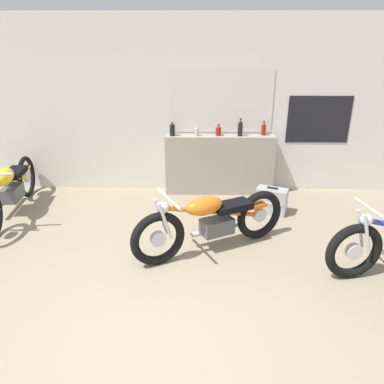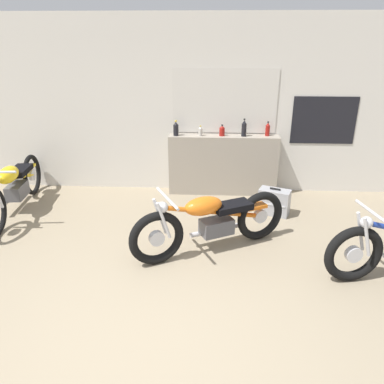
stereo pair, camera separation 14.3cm
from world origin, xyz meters
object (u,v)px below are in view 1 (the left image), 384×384
object	(u,v)px
bottle_right_center	(240,128)
motorcycle_yellow	(9,188)
hard_case_silver	(272,201)
motorcycle_orange	(212,221)
bottle_leftmost	(172,129)
bottle_left_center	(197,131)
bottle_center	(218,131)
bottle_rightmost	(264,129)

from	to	relation	value
bottle_right_center	motorcycle_yellow	distance (m)	3.58
hard_case_silver	motorcycle_orange	bearing A→B (deg)	-130.64
bottle_leftmost	bottle_left_center	bearing A→B (deg)	1.30
bottle_leftmost	hard_case_silver	size ratio (longest dim) A/B	0.49
bottle_center	bottle_right_center	bearing A→B (deg)	-1.89
bottle_center	bottle_left_center	bearing A→B (deg)	-177.12
bottle_right_center	hard_case_silver	xyz separation A→B (m)	(0.43, -0.78, -0.91)
bottle_left_center	hard_case_silver	distance (m)	1.61
bottle_leftmost	bottle_left_center	distance (m)	0.39
bottle_right_center	bottle_rightmost	size ratio (longest dim) A/B	1.22
bottle_leftmost	bottle_center	world-z (taller)	bottle_leftmost
bottle_leftmost	motorcycle_yellow	distance (m)	2.57
bottle_right_center	hard_case_silver	distance (m)	1.27
bottle_rightmost	bottle_right_center	bearing A→B (deg)	-172.43
bottle_leftmost	bottle_center	xyz separation A→B (m)	(0.73, 0.03, -0.03)
bottle_left_center	motorcycle_orange	world-z (taller)	bottle_left_center
motorcycle_yellow	hard_case_silver	world-z (taller)	motorcycle_yellow
motorcycle_yellow	hard_case_silver	bearing A→B (deg)	2.03
bottle_right_center	motorcycle_orange	bearing A→B (deg)	-104.88
bottle_left_center	bottle_center	world-z (taller)	bottle_center
motorcycle_yellow	hard_case_silver	size ratio (longest dim) A/B	4.26
bottle_center	bottle_rightmost	world-z (taller)	bottle_rightmost
bottle_left_center	bottle_right_center	size ratio (longest dim) A/B	0.59
motorcycle_orange	bottle_right_center	bearing A→B (deg)	75.12
bottle_center	hard_case_silver	distance (m)	1.41
bottle_center	motorcycle_orange	xyz separation A→B (m)	(-0.15, -1.86, -0.66)
bottle_right_center	bottle_rightmost	xyz separation A→B (m)	(0.38, 0.05, -0.02)
bottle_left_center	hard_case_silver	bearing A→B (deg)	-34.52
bottle_leftmost	hard_case_silver	xyz separation A→B (m)	(1.51, -0.76, -0.90)
bottle_leftmost	bottle_left_center	xyz separation A→B (m)	(0.39, 0.01, -0.03)
bottle_center	bottle_rightmost	size ratio (longest dim) A/B	0.78
bottle_center	motorcycle_yellow	size ratio (longest dim) A/B	0.09
bottle_leftmost	bottle_rightmost	bearing A→B (deg)	2.56
bottle_left_center	bottle_rightmost	bearing A→B (deg)	3.02
bottle_right_center	motorcycle_orange	distance (m)	2.04
bottle_leftmost	motorcycle_yellow	xyz separation A→B (m)	(-2.32, -0.90, -0.67)
motorcycle_orange	bottle_left_center	bearing A→B (deg)	96.08
bottle_right_center	bottle_leftmost	bearing A→B (deg)	-179.22
bottle_left_center	motorcycle_yellow	xyz separation A→B (m)	(-2.71, -0.91, -0.63)
motorcycle_orange	bottle_center	bearing A→B (deg)	85.49
bottle_leftmost	bottle_rightmost	distance (m)	1.46
bottle_left_center	motorcycle_orange	distance (m)	1.97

